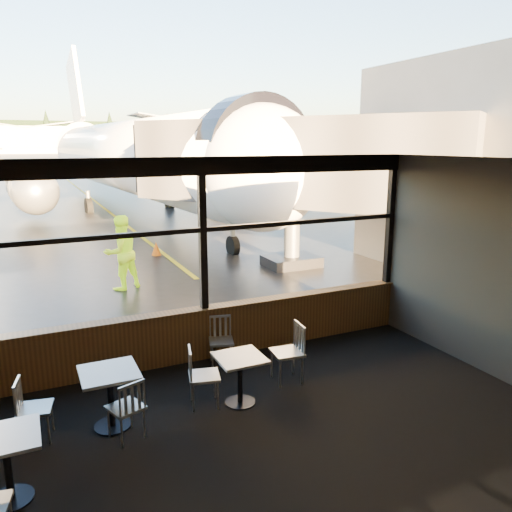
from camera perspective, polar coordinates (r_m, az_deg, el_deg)
ground_plane at (r=127.91m, az=-24.17°, el=10.11°), size 520.00×520.00×0.00m
carpet_floor at (r=6.64m, az=3.44°, el=-21.15°), size 8.00×6.00×0.01m
ceiling at (r=5.51m, az=3.93°, el=10.50°), size 8.00×6.00×0.04m
window_sill at (r=8.89m, az=-5.85°, el=-8.82°), size 8.00×0.28×0.90m
window_header at (r=8.27m, az=-6.31°, el=10.20°), size 8.00×0.18×0.30m
mullion_centre at (r=8.40m, az=-6.12°, el=2.34°), size 0.12×0.12×2.60m
mullion_right at (r=10.35m, az=15.07°, el=3.96°), size 0.12×0.12×2.60m
window_transom at (r=8.39m, az=-6.14°, el=3.02°), size 8.00×0.10×0.08m
airliner at (r=27.83m, az=-14.17°, el=16.03°), size 32.11×37.61×10.88m
jet_bridge at (r=14.77m, az=0.18°, el=8.39°), size 9.64×11.78×5.14m
cafe_table_near at (r=7.43m, az=-1.84°, el=-14.00°), size 0.67×0.67×0.73m
cafe_table_mid at (r=7.13m, az=-16.26°, el=-15.46°), size 0.74×0.74×0.81m
cafe_table_left at (r=6.26m, az=-26.49°, el=-20.93°), size 0.69×0.69×0.76m
chair_near_e at (r=8.02m, az=3.57°, el=-11.02°), size 0.58×0.58×0.96m
chair_near_w at (r=7.38m, az=-5.94°, el=-13.55°), size 0.59×0.59×0.90m
chair_near_n at (r=8.60m, az=-3.99°, el=-9.76°), size 0.57×0.57×0.84m
chair_mid_s at (r=6.84m, az=-14.67°, el=-16.47°), size 0.58×0.58×0.84m
chair_mid_w at (r=7.18m, az=-23.92°, el=-15.72°), size 0.54×0.54×0.84m
ground_crew at (r=13.25m, az=-15.17°, el=0.38°), size 1.14×1.02×1.92m
cone_nose at (r=17.13m, az=-11.34°, el=0.84°), size 0.33×0.33×0.46m
terminal_annex at (r=16.35m, az=26.14°, el=9.04°), size 5.00×7.00×6.00m
hangar_mid at (r=192.85m, az=-24.77°, el=12.11°), size 38.00×15.00×10.00m
hangar_right at (r=196.12m, az=-6.52°, el=13.46°), size 50.00×20.00×12.00m
treeline at (r=217.85m, az=-24.89°, el=12.32°), size 360.00×3.00×12.00m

